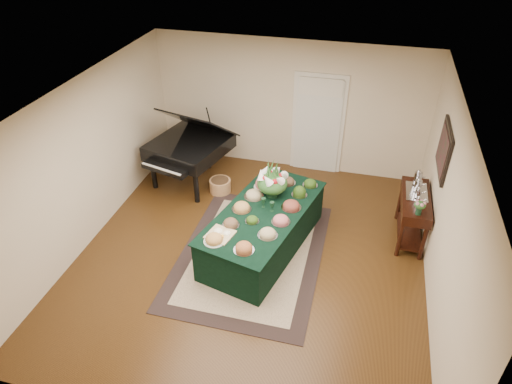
% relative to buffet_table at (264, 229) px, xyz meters
% --- Properties ---
extents(ground, '(6.00, 6.00, 0.00)m').
position_rel_buffet_table_xyz_m(ground, '(-0.14, -0.24, -0.38)').
color(ground, black).
rests_on(ground, ground).
extents(area_rug, '(2.26, 3.17, 0.01)m').
position_rel_buffet_table_xyz_m(area_rug, '(-0.14, -0.23, -0.37)').
color(area_rug, black).
rests_on(area_rug, ground).
extents(kitchen_doorway, '(1.05, 0.07, 2.10)m').
position_rel_buffet_table_xyz_m(kitchen_doorway, '(0.46, 2.73, 0.64)').
color(kitchen_doorway, silver).
rests_on(kitchen_doorway, ground).
extents(buffet_table, '(1.74, 2.71, 0.75)m').
position_rel_buffet_table_xyz_m(buffet_table, '(0.00, 0.00, 0.00)').
color(buffet_table, black).
rests_on(buffet_table, ground).
extents(food_platters, '(1.41, 2.28, 0.15)m').
position_rel_buffet_table_xyz_m(food_platters, '(0.00, 0.09, 0.42)').
color(food_platters, '#B7B8C0').
rests_on(food_platters, buffet_table).
extents(cutting_board, '(0.45, 0.45, 0.10)m').
position_rel_buffet_table_xyz_m(cutting_board, '(-0.48, -0.73, 0.40)').
color(cutting_board, tan).
rests_on(cutting_board, buffet_table).
extents(green_goblets, '(0.23, 0.15, 0.18)m').
position_rel_buffet_table_xyz_m(green_goblets, '(0.05, 0.06, 0.46)').
color(green_goblets, '#14321D').
rests_on(green_goblets, buffet_table).
extents(floral_centerpiece, '(0.52, 0.52, 0.52)m').
position_rel_buffet_table_xyz_m(floral_centerpiece, '(0.03, 0.45, 0.68)').
color(floral_centerpiece, '#14321D').
rests_on(floral_centerpiece, buffet_table).
extents(grand_piano, '(1.72, 1.83, 1.64)m').
position_rel_buffet_table_xyz_m(grand_piano, '(-1.89, 1.61, 0.43)').
color(grand_piano, black).
rests_on(grand_piano, ground).
extents(wicker_basket, '(0.42, 0.42, 0.26)m').
position_rel_buffet_table_xyz_m(wicker_basket, '(-1.22, 1.40, -0.25)').
color(wicker_basket, '#A26E41').
rests_on(wicker_basket, ground).
extents(mahogany_sideboard, '(0.45, 1.22, 0.86)m').
position_rel_buffet_table_xyz_m(mahogany_sideboard, '(2.35, 0.86, 0.28)').
color(mahogany_sideboard, black).
rests_on(mahogany_sideboard, ground).
extents(tea_service, '(0.34, 0.74, 0.30)m').
position_rel_buffet_table_xyz_m(tea_service, '(2.35, 0.97, 0.59)').
color(tea_service, '#B7B8C0').
rests_on(tea_service, mahogany_sideboard).
extents(pink_bouquet, '(0.20, 0.20, 0.25)m').
position_rel_buffet_table_xyz_m(pink_bouquet, '(2.35, 0.38, 0.64)').
color(pink_bouquet, '#14321D').
rests_on(pink_bouquet, mahogany_sideboard).
extents(wall_painting, '(0.05, 0.95, 0.75)m').
position_rel_buffet_table_xyz_m(wall_painting, '(2.57, 0.86, 1.37)').
color(wall_painting, black).
rests_on(wall_painting, ground).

